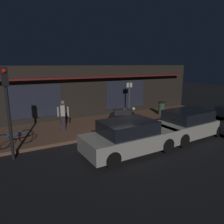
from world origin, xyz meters
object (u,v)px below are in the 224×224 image
(person_photographer, at_px, (63,115))
(trash_bin, at_px, (162,108))
(traffic_light_pole, at_px, (7,98))
(sign_post, at_px, (129,97))
(parked_car_near, at_px, (130,137))
(bicycle_parked, at_px, (15,138))
(parked_car_far, at_px, (189,124))
(motorcycle, at_px, (123,114))

(person_photographer, height_order, trash_bin, person_photographer)
(traffic_light_pole, bearing_deg, person_photographer, 39.89)
(sign_post, xyz_separation_m, parked_car_near, (-3.20, -5.04, -0.81))
(bicycle_parked, relative_size, parked_car_far, 0.38)
(trash_bin, bearing_deg, motorcycle, -176.04)
(person_photographer, bearing_deg, traffic_light_pole, -140.11)
(person_photographer, bearing_deg, sign_post, 13.55)
(parked_car_far, bearing_deg, motorcycle, 113.41)
(person_photographer, relative_size, parked_car_far, 0.40)
(trash_bin, relative_size, traffic_light_pole, 0.26)
(motorcycle, bearing_deg, traffic_light_pole, -159.76)
(person_photographer, relative_size, sign_post, 0.70)
(person_photographer, bearing_deg, trash_bin, 3.25)
(bicycle_parked, bearing_deg, sign_post, 17.49)
(person_photographer, height_order, parked_car_far, person_photographer)
(person_photographer, bearing_deg, bicycle_parked, -155.20)
(sign_post, relative_size, parked_car_far, 0.57)
(traffic_light_pole, bearing_deg, parked_car_far, -9.61)
(bicycle_parked, bearing_deg, motorcycle, 11.85)
(motorcycle, xyz_separation_m, person_photographer, (-3.85, -0.18, 0.38))
(bicycle_parked, bearing_deg, parked_car_far, -17.04)
(person_photographer, xyz_separation_m, sign_post, (4.94, 1.19, 0.48))
(sign_post, xyz_separation_m, trash_bin, (2.26, -0.78, -0.89))
(sign_post, bearing_deg, motorcycle, -137.18)
(sign_post, height_order, traffic_light_pole, traffic_light_pole)
(parked_car_far, bearing_deg, parked_car_near, -176.24)
(person_photographer, height_order, parked_car_near, person_photographer)
(motorcycle, distance_m, traffic_light_pole, 7.18)
(sign_post, height_order, parked_car_near, sign_post)
(motorcycle, xyz_separation_m, bicycle_parked, (-6.35, -1.33, -0.14))
(traffic_light_pole, bearing_deg, trash_bin, 14.94)
(trash_bin, xyz_separation_m, parked_car_far, (-1.72, -4.01, 0.08))
(trash_bin, height_order, parked_car_near, parked_car_near)
(sign_post, bearing_deg, person_photographer, -166.45)
(trash_bin, xyz_separation_m, traffic_light_pole, (-9.86, -2.63, 1.86))
(motorcycle, distance_m, trash_bin, 3.36)
(motorcycle, xyz_separation_m, traffic_light_pole, (-6.51, -2.40, 1.83))
(trash_bin, relative_size, parked_car_far, 0.22)
(person_photographer, distance_m, trash_bin, 7.23)
(motorcycle, distance_m, bicycle_parked, 6.49)
(parked_car_near, relative_size, parked_car_far, 0.99)
(person_photographer, distance_m, traffic_light_pole, 3.76)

